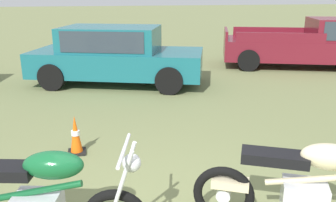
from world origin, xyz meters
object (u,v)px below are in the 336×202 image
at_px(motorcycle_cream, 306,189).
at_px(car_teal, 115,52).
at_px(traffic_cone, 76,136).
at_px(pickup_truck_burgundy, 315,43).
at_px(motorcycle_green, 37,201).

xyz_separation_m(motorcycle_cream, car_teal, (-1.27, 6.26, 0.32)).
xyz_separation_m(car_teal, traffic_cone, (-0.88, -3.96, -0.53)).
distance_m(car_teal, pickup_truck_burgundy, 6.18).
relative_size(motorcycle_green, car_teal, 0.44).
height_order(motorcycle_green, pickup_truck_burgundy, pickup_truck_burgundy).
distance_m(motorcycle_green, car_teal, 6.04).
height_order(motorcycle_cream, traffic_cone, motorcycle_cream).
bearing_deg(pickup_truck_burgundy, car_teal, -153.06).
xyz_separation_m(motorcycle_green, motorcycle_cream, (2.41, -0.34, -0.00)).
bearing_deg(pickup_truck_burgundy, traffic_cone, -126.10).
height_order(car_teal, pickup_truck_burgundy, pickup_truck_burgundy).
bearing_deg(car_teal, motorcycle_cream, -58.92).
relative_size(motorcycle_green, traffic_cone, 3.45).
relative_size(pickup_truck_burgundy, traffic_cone, 9.25).
bearing_deg(car_teal, pickup_truck_burgundy, 26.44).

